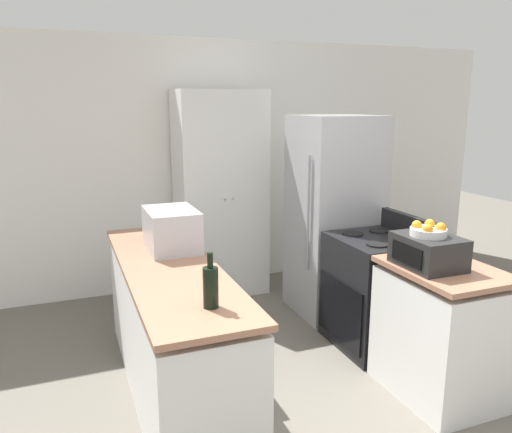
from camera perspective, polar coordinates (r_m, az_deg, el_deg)
The scene contains 10 objects.
wall_back at distance 5.38m, azimuth -5.73°, elevation 5.82°, with size 7.00×0.06×2.60m.
counter_left at distance 3.52m, azimuth -9.57°, elevation -12.75°, with size 0.60×2.19×0.91m.
counter_right at distance 3.65m, azimuth 20.22°, elevation -12.46°, with size 0.60×0.79×0.91m.
pantry_cabinet at distance 5.12m, azimuth -4.10°, elevation 2.57°, with size 0.88×0.57×2.08m.
stove at distance 4.20m, azimuth 13.49°, elevation -8.27°, with size 0.66×0.71×1.07m.
refrigerator at distance 4.69m, azimuth 8.88°, elevation 0.03°, with size 0.73×0.71×1.85m.
microwave at distance 3.66m, azimuth -9.59°, elevation -1.47°, with size 0.36×0.49×0.30m.
wine_bottle at distance 2.62m, azimuth -5.21°, elevation -7.94°, with size 0.08×0.08×0.30m.
toaster_oven at distance 3.42m, azimuth 19.07°, elevation -3.79°, with size 0.34×0.41×0.21m.
fruit_bowl at distance 3.38m, azimuth 19.11°, elevation -1.51°, with size 0.23×0.23×0.10m.
Camera 1 is at (-1.44, -1.93, 1.95)m, focal length 35.00 mm.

